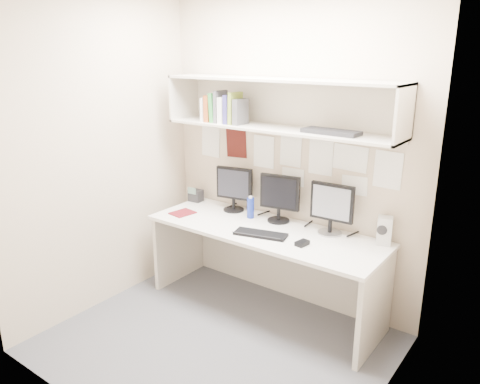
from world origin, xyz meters
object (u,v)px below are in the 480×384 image
Objects in this scene: desk_phone at (196,195)px; keyboard at (261,234)px; monitor_center at (280,196)px; maroon_notebook at (183,213)px; desk at (264,269)px; monitor_right at (332,206)px; speaker at (384,231)px; monitor_left at (234,187)px.

keyboard is at bearing -23.78° from desk_phone.
monitor_center is 2.01× the size of maroon_notebook.
monitor_center is (-0.00, 0.22, 0.59)m from desk.
speaker is (0.42, 0.04, -0.12)m from monitor_right.
monitor_center is 2.75× the size of desk_phone.
monitor_left is 0.48m from monitor_center.
monitor_right reaches higher than maroon_notebook.
keyboard is (0.06, -0.36, -0.21)m from monitor_center.
monitor_left is 1.98× the size of maroon_notebook.
desk_phone is at bearing 170.19° from monitor_center.
monitor_right reaches higher than speaker.
monitor_right reaches higher than monitor_center.
monitor_left reaches higher than speaker.
desk_phone is at bearing 122.04° from maroon_notebook.
monitor_center is 0.89m from maroon_notebook.
monitor_left reaches higher than keyboard.
keyboard is 1.06m from desk_phone.
monitor_left reaches higher than desk_phone.
desk is 4.82× the size of keyboard.
desk_phone reaches higher than maroon_notebook.
desk_phone is (-1.42, -0.01, -0.17)m from monitor_right.
monitor_right is 1.92× the size of speaker.
speaker is at bearing 3.21° from monitor_right.
monitor_right is 0.60m from keyboard.
keyboard is 0.94m from speaker.
monitor_center is at bearing 32.81° from maroon_notebook.
desk_phone reaches higher than desk.
monitor_center is at bearing -3.60° from desk_phone.
desk_phone is at bearing 169.53° from monitor_left.
monitor_center reaches higher than desk_phone.
monitor_left is 1.38m from speaker.
monitor_right is 1.34m from maroon_notebook.
desk is 0.89m from maroon_notebook.
monitor_right is at bearing -11.44° from monitor_left.
desk is 1.04m from speaker.
desk is 0.79m from monitor_right.
speaker is (0.84, 0.41, 0.10)m from keyboard.
monitor_left is at bearing 177.03° from monitor_right.
speaker is at bearing 22.17° from maroon_notebook.
monitor_right reaches higher than desk_phone.
monitor_left is 0.52m from maroon_notebook.
speaker is at bearing 16.50° from desk.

